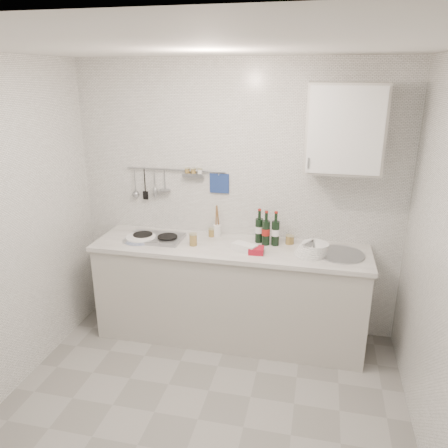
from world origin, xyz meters
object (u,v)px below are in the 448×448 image
(wall_cabinet, at_px, (345,129))
(plate_stack_hob, at_px, (140,238))
(wine_bottles, at_px, (267,227))
(utensil_crock, at_px, (217,229))
(plate_stack_sink, at_px, (312,249))

(wall_cabinet, bearing_deg, plate_stack_hob, -174.38)
(wall_cabinet, height_order, wine_bottles, wall_cabinet)
(wall_cabinet, distance_m, utensil_crock, 1.44)
(plate_stack_sink, bearing_deg, utensil_crock, 163.67)
(plate_stack_sink, bearing_deg, plate_stack_hob, -179.98)
(wall_cabinet, distance_m, wine_bottles, 1.06)
(plate_stack_hob, relative_size, wine_bottles, 0.94)
(plate_stack_hob, height_order, wine_bottles, wine_bottles)
(plate_stack_hob, relative_size, plate_stack_sink, 1.03)
(plate_stack_hob, bearing_deg, plate_stack_sink, 0.02)
(wine_bottles, relative_size, utensil_crock, 1.01)
(plate_stack_sink, distance_m, utensil_crock, 0.92)
(wine_bottles, bearing_deg, plate_stack_hob, -171.67)
(plate_stack_sink, height_order, utensil_crock, utensil_crock)
(plate_stack_sink, xyz_separation_m, utensil_crock, (-0.88, 0.26, 0.02))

